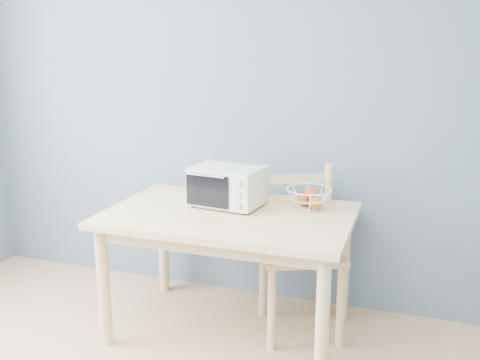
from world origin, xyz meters
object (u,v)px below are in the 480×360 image
(dining_table, at_px, (229,229))
(toaster_oven, at_px, (224,186))
(fruit_basket, at_px, (309,197))
(dining_chair, at_px, (299,252))

(dining_table, distance_m, toaster_oven, 0.26)
(dining_table, bearing_deg, fruit_basket, 27.00)
(dining_table, distance_m, fruit_basket, 0.50)
(dining_chair, bearing_deg, dining_table, -177.75)
(toaster_oven, relative_size, dining_chair, 0.44)
(toaster_oven, bearing_deg, dining_table, -49.68)
(toaster_oven, bearing_deg, dining_chair, 16.94)
(dining_table, height_order, toaster_oven, toaster_oven)
(fruit_basket, relative_size, dining_chair, 0.33)
(dining_table, relative_size, fruit_basket, 4.25)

